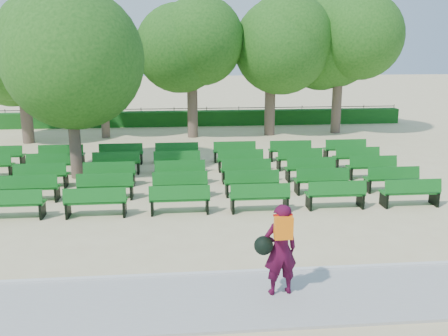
# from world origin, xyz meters

# --- Properties ---
(ground) EXTENTS (120.00, 120.00, 0.00)m
(ground) POSITION_xyz_m (0.00, 0.00, 0.00)
(ground) COLOR #D3BE8C
(paving) EXTENTS (30.00, 2.20, 0.06)m
(paving) POSITION_xyz_m (0.00, -7.40, 0.03)
(paving) COLOR #A6A6A2
(paving) RESTS_ON ground
(curb) EXTENTS (30.00, 0.12, 0.10)m
(curb) POSITION_xyz_m (0.00, -6.25, 0.05)
(curb) COLOR silver
(curb) RESTS_ON ground
(hedge) EXTENTS (26.00, 0.70, 0.90)m
(hedge) POSITION_xyz_m (0.00, 14.00, 0.45)
(hedge) COLOR #155317
(hedge) RESTS_ON ground
(fence) EXTENTS (26.00, 0.10, 1.02)m
(fence) POSITION_xyz_m (0.00, 14.40, 0.00)
(fence) COLOR black
(fence) RESTS_ON ground
(tree_line) EXTENTS (21.80, 6.80, 7.04)m
(tree_line) POSITION_xyz_m (0.00, 10.00, 0.00)
(tree_line) COLOR #265E19
(tree_line) RESTS_ON ground
(bench_array) EXTENTS (1.82, 0.67, 1.13)m
(bench_array) POSITION_xyz_m (-0.84, 1.21, 0.09)
(bench_array) COLOR #116119
(bench_array) RESTS_ON ground
(tree_among) EXTENTS (4.91, 4.91, 6.62)m
(tree_among) POSITION_xyz_m (-4.65, 2.41, 4.40)
(tree_among) COLOR brown
(tree_among) RESTS_ON ground
(person) EXTENTS (0.91, 0.57, 1.88)m
(person) POSITION_xyz_m (1.07, -7.25, 1.03)
(person) COLOR #3F0922
(person) RESTS_ON ground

